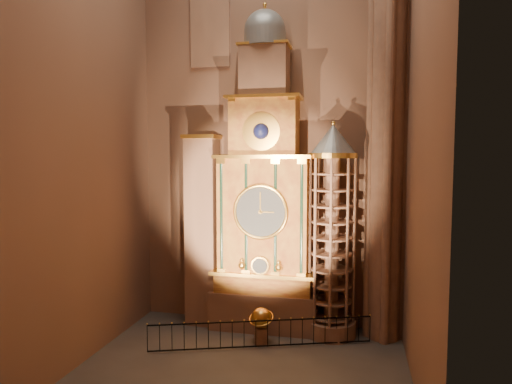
% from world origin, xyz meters
% --- Properties ---
extents(floor, '(14.00, 14.00, 0.00)m').
position_xyz_m(floor, '(0.00, 0.00, 0.00)').
color(floor, '#383330').
rests_on(floor, ground).
extents(wall_back, '(22.00, 0.00, 22.00)m').
position_xyz_m(wall_back, '(0.00, 6.00, 11.00)').
color(wall_back, '#875F48').
rests_on(wall_back, floor).
extents(wall_left, '(0.00, 22.00, 22.00)m').
position_xyz_m(wall_left, '(-7.00, 0.00, 11.00)').
color(wall_left, '#875F48').
rests_on(wall_left, floor).
extents(wall_right, '(0.00, 22.00, 22.00)m').
position_xyz_m(wall_right, '(7.00, 0.00, 11.00)').
color(wall_right, '#875F48').
rests_on(wall_right, floor).
extents(astronomical_clock, '(5.60, 2.41, 16.70)m').
position_xyz_m(astronomical_clock, '(0.00, 4.96, 6.68)').
color(astronomical_clock, '#8C634C').
rests_on(astronomical_clock, floor).
extents(portrait_tower, '(1.80, 1.60, 10.20)m').
position_xyz_m(portrait_tower, '(-3.40, 4.98, 5.15)').
color(portrait_tower, '#8C634C').
rests_on(portrait_tower, floor).
extents(stair_turret, '(2.50, 2.50, 10.80)m').
position_xyz_m(stair_turret, '(3.50, 4.70, 5.27)').
color(stair_turret, '#8C634C').
rests_on(stair_turret, floor).
extents(gothic_pier, '(2.04, 2.04, 22.00)m').
position_xyz_m(gothic_pier, '(6.10, 5.00, 11.00)').
color(gothic_pier, '#8C634C').
rests_on(gothic_pier, floor).
extents(stained_glass_window, '(2.20, 0.14, 5.20)m').
position_xyz_m(stained_glass_window, '(-3.20, 5.92, 16.50)').
color(stained_glass_window, navy).
rests_on(stained_glass_window, wall_back).
extents(celestial_globe, '(1.43, 1.37, 1.75)m').
position_xyz_m(celestial_globe, '(0.25, 2.93, 1.05)').
color(celestial_globe, '#8C634C').
rests_on(celestial_globe, floor).
extents(iron_railing, '(10.04, 3.48, 1.29)m').
position_xyz_m(iron_railing, '(0.40, 2.35, 0.70)').
color(iron_railing, black).
rests_on(iron_railing, floor).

